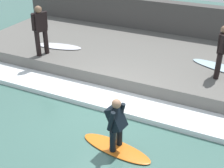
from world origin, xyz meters
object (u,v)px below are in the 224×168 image
(surfboard_waiting_far, at_px, (223,68))
(surfboard_riding, at_px, (116,148))
(surfboard_waiting_near, at_px, (59,46))
(surfer_riding, at_px, (116,122))
(surfer_waiting_far, at_px, (221,49))
(surfer_waiting_near, at_px, (40,28))

(surfboard_waiting_far, bearing_deg, surfboard_riding, 158.68)
(surfboard_waiting_near, relative_size, surfboard_waiting_far, 0.83)
(surfboard_waiting_near, bearing_deg, surfer_riding, -132.16)
(surfer_waiting_far, bearing_deg, surfboard_waiting_near, 90.87)
(surfer_riding, xyz_separation_m, surfboard_waiting_near, (3.61, 3.99, -0.21))
(surfer_waiting_near, distance_m, surfboard_waiting_near, 1.21)
(surfer_waiting_near, relative_size, surfboard_waiting_far, 0.78)
(surfboard_riding, bearing_deg, surfboard_waiting_near, 47.84)
(surfboard_riding, bearing_deg, surfboard_waiting_far, -21.32)
(surfboard_riding, height_order, surfer_waiting_far, surfer_waiting_far)
(surfer_riding, relative_size, surfer_waiting_far, 0.82)
(surfer_riding, xyz_separation_m, surfer_waiting_far, (3.70, -1.57, 0.65))
(surfboard_riding, relative_size, surfer_riding, 1.44)
(surfer_waiting_near, bearing_deg, surfboard_waiting_near, -8.22)
(surfboard_riding, xyz_separation_m, surfer_waiting_near, (2.82, 4.11, 1.45))
(surfer_waiting_far, distance_m, surfboard_waiting_far, 1.05)
(surfer_riding, distance_m, surfboard_waiting_far, 4.63)
(surfboard_waiting_far, bearing_deg, surfboard_waiting_near, 96.98)
(surfboard_waiting_far, bearing_deg, surfer_waiting_near, 104.40)
(surfboard_riding, relative_size, surfboard_waiting_far, 0.87)
(surfer_waiting_near, bearing_deg, surfer_waiting_far, -81.24)
(surfboard_riding, height_order, surfboard_waiting_near, surfboard_waiting_near)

